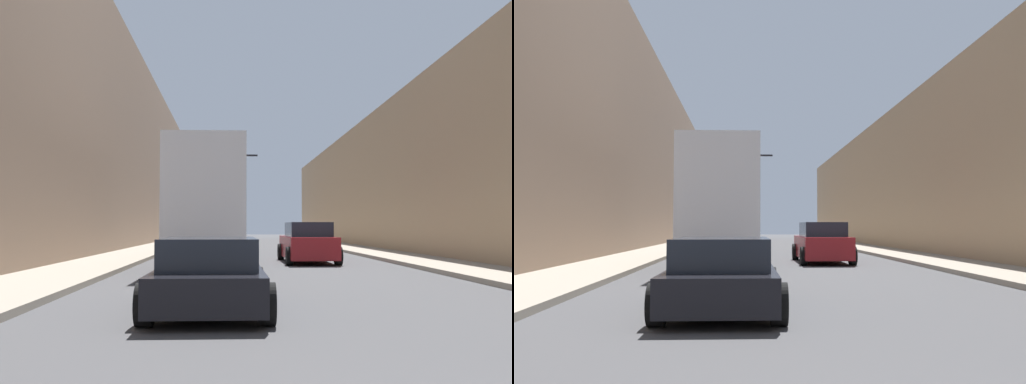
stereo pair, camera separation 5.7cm
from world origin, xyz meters
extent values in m
cube|color=gray|center=(6.29, 30.00, 0.07)|extent=(2.69, 80.00, 0.15)
cube|color=gray|center=(-6.29, 30.00, 0.07)|extent=(2.69, 80.00, 0.15)
cube|color=tan|center=(10.64, 30.00, 4.39)|extent=(6.00, 80.00, 8.78)
cube|color=#846B56|center=(-10.64, 30.00, 6.68)|extent=(6.00, 80.00, 13.37)
cube|color=silver|center=(-2.24, 20.83, 2.68)|extent=(2.50, 11.84, 3.15)
cube|color=black|center=(-2.24, 20.83, 0.95)|extent=(1.25, 11.84, 0.24)
cube|color=black|center=(-2.24, 28.19, 1.33)|extent=(2.50, 2.90, 2.66)
cylinder|color=black|center=(-3.34, 16.11, 0.50)|extent=(0.25, 1.00, 1.00)
cylinder|color=black|center=(-1.15, 16.11, 0.50)|extent=(0.25, 1.00, 1.00)
cylinder|color=black|center=(-3.34, 17.31, 0.50)|extent=(0.25, 1.00, 1.00)
cylinder|color=black|center=(-1.15, 17.31, 0.50)|extent=(0.25, 1.00, 1.00)
cylinder|color=black|center=(-3.34, 28.19, 0.50)|extent=(0.25, 1.00, 1.00)
cylinder|color=black|center=(-1.15, 28.19, 0.50)|extent=(0.25, 1.00, 1.00)
cube|color=black|center=(-1.83, 8.65, 0.46)|extent=(1.80, 4.48, 0.58)
cube|color=#1E232D|center=(-1.83, 8.43, 1.01)|extent=(1.58, 2.46, 0.52)
cylinder|color=black|center=(-2.73, 10.19, 0.32)|extent=(0.25, 0.64, 0.64)
cylinder|color=black|center=(-0.93, 10.19, 0.32)|extent=(0.25, 0.64, 0.64)
cylinder|color=black|center=(-2.73, 7.01, 0.32)|extent=(0.25, 0.64, 0.64)
cylinder|color=black|center=(-0.93, 7.01, 0.32)|extent=(0.25, 0.64, 0.64)
cube|color=maroon|center=(1.69, 21.72, 0.62)|extent=(1.84, 4.92, 0.86)
cube|color=#1E232D|center=(1.69, 21.47, 1.34)|extent=(1.62, 2.71, 0.57)
cylinder|color=black|center=(0.77, 23.48, 0.35)|extent=(0.25, 0.70, 0.70)
cylinder|color=black|center=(2.61, 23.48, 0.35)|extent=(0.25, 0.70, 0.70)
cylinder|color=black|center=(0.77, 19.86, 0.35)|extent=(0.25, 0.70, 0.70)
cylinder|color=black|center=(2.61, 19.86, 0.35)|extent=(0.25, 0.70, 0.70)
cylinder|color=black|center=(-4.80, 39.30, 3.44)|extent=(0.20, 0.20, 6.87)
cube|color=black|center=(-2.14, 39.30, 6.57)|extent=(5.33, 0.12, 0.12)
cube|color=black|center=(-3.47, 39.30, 6.06)|extent=(0.30, 0.24, 0.90)
sphere|color=red|center=(-3.47, 39.16, 6.06)|extent=(0.18, 0.18, 0.18)
cube|color=black|center=(-2.14, 39.30, 6.06)|extent=(0.30, 0.24, 0.90)
sphere|color=red|center=(-2.14, 39.16, 5.78)|extent=(0.18, 0.18, 0.18)
cube|color=black|center=(-0.80, 39.30, 6.06)|extent=(0.30, 0.24, 0.90)
sphere|color=red|center=(-0.80, 39.16, 6.06)|extent=(0.18, 0.18, 0.18)
camera|label=1|loc=(-1.49, -1.50, 1.47)|focal=40.00mm
camera|label=2|loc=(-1.43, -1.50, 1.47)|focal=40.00mm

